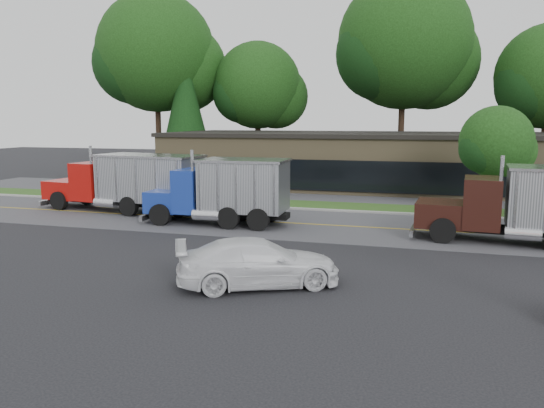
{
  "coord_description": "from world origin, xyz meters",
  "views": [
    {
      "loc": [
        6.07,
        -17.27,
        5.33
      ],
      "look_at": [
        0.01,
        4.02,
        1.8
      ],
      "focal_mm": 35.0,
      "sensor_mm": 36.0,
      "label": 1
    }
  ],
  "objects_px": {
    "dump_truck_blue": "(225,190)",
    "dump_truck_maroon": "(542,203)",
    "rally_car": "(258,262)",
    "dump_truck_red": "(130,181)"
  },
  "relations": [
    {
      "from": "rally_car",
      "to": "dump_truck_maroon",
      "type": "bearing_deg",
      "value": -75.12
    },
    {
      "from": "dump_truck_blue",
      "to": "dump_truck_maroon",
      "type": "distance_m",
      "value": 14.58
    },
    {
      "from": "dump_truck_maroon",
      "to": "rally_car",
      "type": "distance_m",
      "value": 13.21
    },
    {
      "from": "dump_truck_red",
      "to": "rally_car",
      "type": "distance_m",
      "value": 15.85
    },
    {
      "from": "dump_truck_blue",
      "to": "dump_truck_maroon",
      "type": "xyz_separation_m",
      "value": [
        14.57,
        -0.57,
        0.01
      ]
    },
    {
      "from": "dump_truck_blue",
      "to": "dump_truck_red",
      "type": "bearing_deg",
      "value": -17.38
    },
    {
      "from": "dump_truck_red",
      "to": "rally_car",
      "type": "height_order",
      "value": "dump_truck_red"
    },
    {
      "from": "dump_truck_blue",
      "to": "dump_truck_maroon",
      "type": "height_order",
      "value": "same"
    },
    {
      "from": "dump_truck_blue",
      "to": "dump_truck_maroon",
      "type": "bearing_deg",
      "value": 176.47
    },
    {
      "from": "dump_truck_red",
      "to": "rally_car",
      "type": "xyz_separation_m",
      "value": [
        11.23,
        -11.13,
        -1.05
      ]
    }
  ]
}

